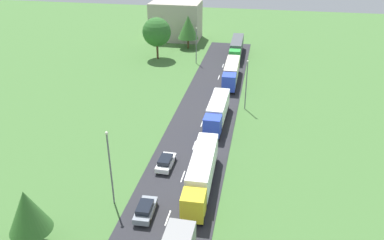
% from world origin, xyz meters
% --- Properties ---
extents(road, '(10.00, 140.00, 0.06)m').
position_xyz_m(road, '(0.00, 24.50, 0.03)').
color(road, '#2B2B30').
rests_on(road, ground).
extents(truck_second, '(2.78, 13.51, 3.72)m').
position_xyz_m(truck_second, '(2.55, 32.88, 2.19)').
color(truck_second, yellow).
rests_on(truck_second, road).
extents(truck_third, '(2.62, 11.88, 3.47)m').
position_xyz_m(truck_third, '(2.20, 49.61, 2.08)').
color(truck_third, blue).
rests_on(truck_third, road).
extents(truck_fourth, '(2.70, 12.98, 3.48)m').
position_xyz_m(truck_fourth, '(2.61, 67.37, 2.08)').
color(truck_fourth, blue).
rests_on(truck_fourth, road).
extents(truck_fifth, '(2.73, 13.99, 3.64)m').
position_xyz_m(truck_fifth, '(2.18, 84.10, 2.15)').
color(truck_fifth, green).
rests_on(truck_fifth, road).
extents(car_third, '(1.86, 4.13, 1.52)m').
position_xyz_m(car_third, '(-2.41, 26.79, 0.85)').
color(car_third, '#8C939E').
rests_on(car_third, road).
extents(car_fourth, '(1.84, 4.21, 1.48)m').
position_xyz_m(car_fourth, '(-2.56, 36.13, 0.83)').
color(car_fourth, white).
rests_on(car_fourth, road).
extents(lamppost_second, '(0.36, 0.36, 9.08)m').
position_xyz_m(lamppost_second, '(-6.48, 28.21, 5.03)').
color(lamppost_second, slate).
rests_on(lamppost_second, ground).
extents(lamppost_third, '(0.36, 0.36, 8.49)m').
position_xyz_m(lamppost_third, '(6.12, 55.62, 4.73)').
color(lamppost_third, slate).
rests_on(lamppost_third, ground).
extents(lamppost_fourth, '(0.36, 0.36, 7.97)m').
position_xyz_m(lamppost_fourth, '(-6.09, 77.39, 4.46)').
color(lamppost_fourth, slate).
rests_on(lamppost_fourth, ground).
extents(tree_oak, '(6.36, 6.36, 9.28)m').
position_xyz_m(tree_oak, '(-15.32, 79.06, 6.08)').
color(tree_oak, '#513823').
rests_on(tree_oak, ground).
extents(tree_maple, '(5.00, 5.00, 8.01)m').
position_xyz_m(tree_maple, '(-10.03, 88.24, 5.25)').
color(tree_maple, '#513823').
rests_on(tree_maple, ground).
extents(tree_pine, '(3.98, 3.98, 6.59)m').
position_xyz_m(tree_pine, '(-11.55, 20.56, 4.36)').
color(tree_pine, '#513823').
rests_on(tree_pine, ground).
extents(distant_building, '(12.69, 8.56, 9.61)m').
position_xyz_m(distant_building, '(-14.87, 96.07, 4.81)').
color(distant_building, '#B2A899').
rests_on(distant_building, ground).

